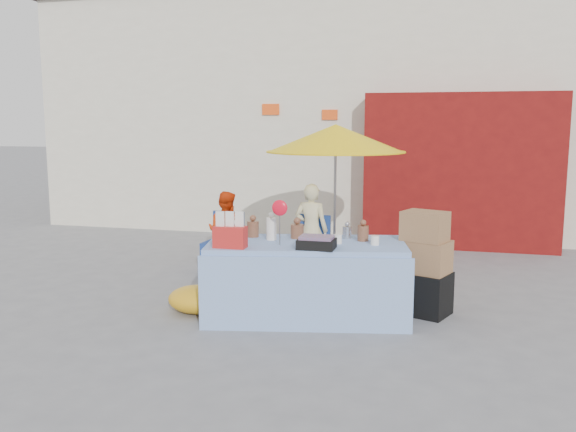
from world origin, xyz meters
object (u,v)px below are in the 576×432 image
(market_table, at_px, (306,279))
(chair_left, at_px, (223,255))
(vendor_orange, at_px, (226,231))
(vendor_beige, at_px, (311,230))
(umbrella, at_px, (336,139))
(box_stack, at_px, (425,267))
(chair_right, at_px, (309,260))

(market_table, bearing_deg, chair_left, 122.30)
(vendor_orange, bearing_deg, vendor_beige, -174.67)
(chair_left, bearing_deg, umbrella, 15.73)
(market_table, xyz_separation_m, box_stack, (1.25, 0.43, 0.10))
(market_table, xyz_separation_m, chair_left, (-1.58, 1.66, -0.17))
(vendor_orange, height_order, umbrella, umbrella)
(market_table, height_order, chair_right, market_table)
(vendor_beige, height_order, box_stack, vendor_beige)
(chair_left, bearing_deg, chair_right, 5.33)
(market_table, relative_size, chair_left, 2.74)
(chair_right, xyz_separation_m, umbrella, (0.30, 0.28, 1.64))
(chair_right, bearing_deg, vendor_orange, 179.21)
(market_table, height_order, umbrella, umbrella)
(chair_left, bearing_deg, box_stack, -18.20)
(chair_right, xyz_separation_m, box_stack, (1.58, -1.23, 0.28))
(vendor_orange, distance_m, box_stack, 3.15)
(chair_left, height_order, box_stack, box_stack)
(chair_left, height_order, vendor_beige, vendor_beige)
(chair_right, distance_m, umbrella, 1.69)
(market_table, height_order, chair_left, market_table)
(chair_right, bearing_deg, box_stack, -32.62)
(market_table, distance_m, umbrella, 2.43)
(chair_left, distance_m, vendor_beige, 1.31)
(market_table, distance_m, vendor_orange, 2.39)
(chair_left, height_order, umbrella, umbrella)
(chair_right, xyz_separation_m, vendor_beige, (-0.00, 0.13, 0.39))
(market_table, distance_m, chair_right, 1.70)
(umbrella, bearing_deg, chair_right, -136.40)
(vendor_beige, relative_size, box_stack, 1.11)
(market_table, xyz_separation_m, chair_right, (-0.33, 1.66, -0.17))
(vendor_beige, xyz_separation_m, umbrella, (0.30, 0.15, 1.25))
(market_table, distance_m, chair_left, 2.30)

